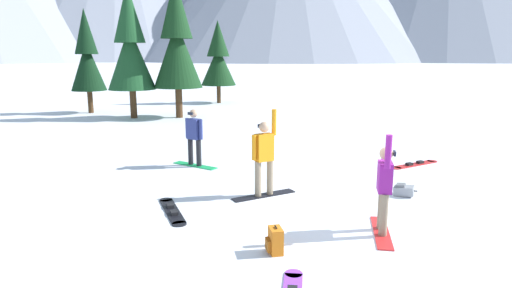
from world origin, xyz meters
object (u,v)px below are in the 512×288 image
loose_snowboard_far_spare (172,211)px  backpack_orange (275,241)px  snowboarder_midground (264,156)px  pine_tree_leaning (177,42)px  snowboarder_background (194,136)px  pine_tree_broad (218,58)px  snowboarder_foreground (384,187)px  pine_tree_twin (87,57)px  backpack_grey (404,190)px  loose_snowboard_near_left (415,164)px  pine_tree_slender (130,46)px

loose_snowboard_far_spare → backpack_orange: backpack_orange is taller
snowboarder_midground → pine_tree_leaning: (-1.04, 13.44, 2.89)m
snowboarder_background → pine_tree_leaning: bearing=88.6°
snowboarder_midground → backpack_orange: bearing=-101.2°
loose_snowboard_far_spare → backpack_orange: (1.57, -2.39, 0.19)m
pine_tree_broad → pine_tree_leaning: (-3.08, -6.31, 0.89)m
snowboarder_background → backpack_orange: (0.71, -6.12, -0.68)m
pine_tree_broad → snowboarder_foreground: bearing=-91.2°
snowboarder_background → loose_snowboard_far_spare: snowboarder_background is taller
loose_snowboard_far_spare → pine_tree_leaning: size_ratio=0.26×
pine_tree_twin → loose_snowboard_far_spare: bearing=-78.1°
backpack_grey → loose_snowboard_near_left: bearing=52.1°
snowboarder_foreground → backpack_orange: size_ratio=4.05×
backpack_orange → snowboarder_midground: bearing=78.8°
backpack_grey → pine_tree_leaning: size_ratio=0.08×
loose_snowboard_far_spare → backpack_orange: size_ratio=3.87×
backpack_orange → backpack_grey: 4.37m
snowboarder_foreground → pine_tree_leaning: (-2.62, 16.05, 2.96)m
snowboarder_midground → loose_snowboard_near_left: snowboarder_midground is taller
snowboarder_midground → snowboarder_background: (-1.29, 3.18, -0.07)m
snowboarder_background → backpack_orange: size_ratio=3.59×
loose_snowboard_near_left → pine_tree_broad: pine_tree_broad is taller
snowboarder_midground → backpack_grey: (3.20, -0.76, -0.83)m
loose_snowboard_far_spare → pine_tree_slender: pine_tree_slender is taller
loose_snowboard_near_left → loose_snowboard_far_spare: size_ratio=1.04×
backpack_orange → backpack_grey: (3.78, 2.18, -0.08)m
snowboarder_foreground → pine_tree_slender: 17.37m
snowboarder_foreground → backpack_grey: size_ratio=3.43×
backpack_grey → snowboarder_midground: bearing=166.6°
loose_snowboard_near_left → loose_snowboard_far_spare: (-7.30, -2.28, 0.00)m
pine_tree_broad → pine_tree_leaning: size_ratio=0.77×
backpack_grey → pine_tree_twin: 19.66m
snowboarder_foreground → backpack_grey: bearing=48.9°
pine_tree_slender → pine_tree_leaning: size_ratio=0.95×
pine_tree_slender → pine_tree_broad: bearing=47.8°
snowboarder_foreground → pine_tree_slender: pine_tree_slender is taller
snowboarder_midground → backpack_orange: (-0.58, -2.94, -0.74)m
backpack_orange → pine_tree_leaning: size_ratio=0.07×
snowboarder_foreground → pine_tree_twin: pine_tree_twin is taller
snowboarder_foreground → pine_tree_broad: 22.47m
backpack_grey → snowboarder_background: bearing=138.7°
pine_tree_twin → pine_tree_leaning: 5.67m
snowboarder_background → backpack_grey: 6.02m
backpack_orange → pine_tree_twin: pine_tree_twin is taller
snowboarder_foreground → loose_snowboard_far_spare: size_ratio=1.04×
snowboarder_foreground → pine_tree_slender: bearing=106.7°
snowboarder_midground → pine_tree_twin: (-5.75, 16.48, 2.14)m
backpack_orange → pine_tree_broad: 23.01m
pine_tree_broad → backpack_orange: bearing=-96.6°
snowboarder_background → backpack_grey: snowboarder_background is taller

